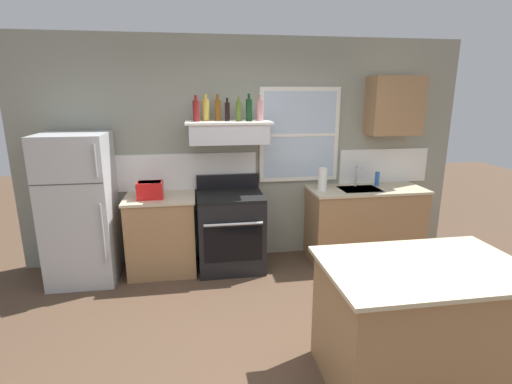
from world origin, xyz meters
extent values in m
plane|color=#4C3828|center=(0.00, 0.00, 0.00)|extent=(16.00, 16.00, 0.00)
cube|color=gray|center=(0.00, 2.23, 1.35)|extent=(5.40, 0.06, 2.70)
cube|color=white|center=(-1.15, 2.19, 1.13)|extent=(2.50, 0.02, 0.44)
cube|color=white|center=(1.80, 2.19, 1.13)|extent=(1.20, 0.02, 0.44)
cube|color=white|center=(0.65, 2.18, 1.55)|extent=(1.00, 0.04, 1.15)
cube|color=silver|center=(0.65, 2.17, 1.55)|extent=(0.90, 0.01, 1.05)
cube|color=white|center=(0.65, 2.16, 1.55)|extent=(0.90, 0.02, 0.04)
cube|color=#B7BABC|center=(-1.90, 1.84, 0.82)|extent=(0.70, 0.68, 1.64)
cube|color=#333333|center=(-1.90, 1.50, 1.18)|extent=(0.69, 0.00, 0.01)
cylinder|color=#A5A8AD|center=(-1.60, 1.47, 0.65)|extent=(0.02, 0.02, 0.65)
cylinder|color=#A5A8AD|center=(-1.60, 1.47, 1.41)|extent=(0.02, 0.02, 0.33)
cube|color=#9E754C|center=(-1.05, 1.90, 0.44)|extent=(0.76, 0.60, 0.88)
cube|color=#C6B793|center=(-1.05, 1.90, 0.90)|extent=(0.79, 0.63, 0.03)
cube|color=red|center=(-1.14, 1.83, 1.01)|extent=(0.28, 0.20, 0.19)
cube|color=black|center=(-1.14, 1.83, 1.09)|extent=(0.24, 0.16, 0.01)
cube|color=black|center=(-1.29, 1.83, 1.04)|extent=(0.02, 0.03, 0.02)
cube|color=black|center=(-0.25, 1.86, 0.43)|extent=(0.76, 0.64, 0.87)
cube|color=black|center=(-0.25, 1.86, 0.89)|extent=(0.76, 0.64, 0.04)
cube|color=black|center=(-0.25, 2.15, 1.00)|extent=(0.76, 0.06, 0.18)
cube|color=black|center=(-0.25, 1.54, 0.42)|extent=(0.65, 0.01, 0.40)
cylinder|color=silver|center=(-0.25, 1.50, 0.67)|extent=(0.65, 0.03, 0.03)
cube|color=silver|center=(-0.25, 1.96, 1.61)|extent=(0.88, 0.48, 0.22)
cube|color=#262628|center=(-0.25, 1.74, 1.53)|extent=(0.75, 0.02, 0.04)
cube|color=white|center=(-0.25, 1.96, 1.73)|extent=(0.96, 0.52, 0.02)
cylinder|color=maroon|center=(-0.60, 1.94, 1.86)|extent=(0.07, 0.07, 0.23)
cylinder|color=maroon|center=(-0.60, 1.94, 2.00)|extent=(0.03, 0.03, 0.06)
cylinder|color=#B29333|center=(-0.49, 2.00, 1.86)|extent=(0.08, 0.08, 0.24)
cylinder|color=#B29333|center=(-0.49, 2.00, 2.01)|extent=(0.03, 0.03, 0.06)
cylinder|color=brown|center=(-0.36, 2.01, 1.86)|extent=(0.07, 0.07, 0.24)
cylinder|color=brown|center=(-0.36, 2.01, 2.01)|extent=(0.03, 0.03, 0.06)
cylinder|color=black|center=(-0.26, 1.96, 1.85)|extent=(0.06, 0.06, 0.20)
cylinder|color=black|center=(-0.26, 1.96, 1.98)|extent=(0.02, 0.02, 0.05)
cylinder|color=#4C601E|center=(-0.13, 1.90, 1.85)|extent=(0.06, 0.06, 0.22)
cylinder|color=#4C601E|center=(-0.13, 1.90, 1.99)|extent=(0.03, 0.03, 0.05)
cylinder|color=#143819|center=(-0.01, 1.92, 1.87)|extent=(0.07, 0.07, 0.24)
cylinder|color=#143819|center=(-0.01, 1.92, 2.02)|extent=(0.03, 0.03, 0.06)
cylinder|color=#C67F84|center=(0.11, 1.91, 1.86)|extent=(0.07, 0.07, 0.23)
cylinder|color=#C67F84|center=(0.11, 1.91, 2.00)|extent=(0.03, 0.03, 0.06)
cube|color=#9E754C|center=(1.45, 1.90, 0.44)|extent=(1.40, 0.60, 0.88)
cube|color=#C6B793|center=(1.45, 1.90, 0.90)|extent=(1.43, 0.63, 0.03)
cube|color=#B7BABC|center=(1.35, 1.88, 0.90)|extent=(0.48, 0.36, 0.01)
cylinder|color=silver|center=(1.35, 2.02, 1.05)|extent=(0.03, 0.03, 0.28)
cylinder|color=silver|center=(1.35, 1.94, 1.17)|extent=(0.02, 0.16, 0.02)
cylinder|color=white|center=(0.87, 1.90, 1.04)|extent=(0.11, 0.11, 0.27)
cylinder|color=blue|center=(1.63, 2.00, 1.00)|extent=(0.06, 0.06, 0.18)
cube|color=#9E754C|center=(0.90, -0.24, 0.44)|extent=(1.32, 0.82, 0.88)
cube|color=#C6B793|center=(0.90, -0.24, 0.90)|extent=(1.40, 0.90, 0.03)
cube|color=#9E754C|center=(1.80, 2.04, 1.90)|extent=(0.64, 0.32, 0.70)
camera|label=1|loc=(-0.63, -2.45, 2.05)|focal=27.04mm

